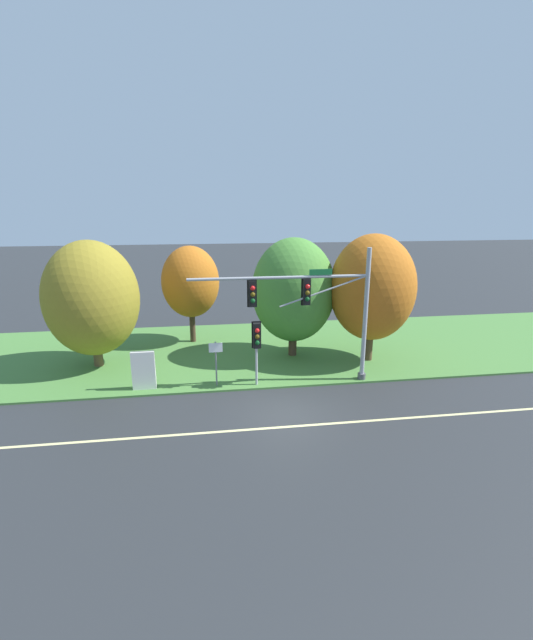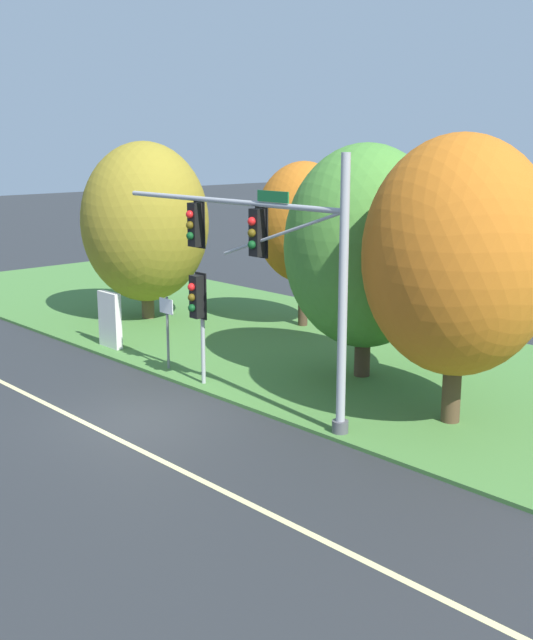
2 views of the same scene
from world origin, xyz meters
TOP-DOWN VIEW (x-y plane):
  - ground_plane at (0.00, 0.00)m, footprint 160.00×160.00m
  - lane_stripe at (0.00, -1.20)m, footprint 36.00×0.16m
  - grass_verge at (0.00, 8.25)m, footprint 48.00×11.50m
  - traffic_signal_mast at (1.94, 2.86)m, footprint 8.76×0.49m
  - pedestrian_signal_near_kerb at (-0.98, 2.77)m, footprint 0.46×0.55m
  - route_sign_post at (-2.93, 3.10)m, footprint 0.66×0.08m
  - tree_nearest_road at (-9.30, 6.74)m, footprint 4.93×4.93m
  - tree_left_of_mast at (-4.23, 10.32)m, footprint 3.59×3.59m
  - tree_behind_signpost at (1.64, 6.91)m, footprint 4.74×4.74m
  - tree_mid_verge at (5.76, 5.50)m, footprint 4.68×4.68m
  - info_kiosk at (-6.39, 3.20)m, footprint 1.10×0.24m

SIDE VIEW (x-z plane):
  - ground_plane at x=0.00m, z-range 0.00..0.00m
  - lane_stripe at x=0.00m, z-range 0.00..0.01m
  - grass_verge at x=0.00m, z-range 0.00..0.10m
  - info_kiosk at x=-6.39m, z-range 0.09..1.99m
  - route_sign_post at x=-2.93m, z-range 0.43..2.68m
  - pedestrian_signal_near_kerb at x=-0.98m, z-range 0.85..4.12m
  - tree_nearest_road at x=-9.30m, z-range 0.44..7.31m
  - tree_behind_signpost at x=1.64m, z-range 0.55..7.41m
  - tree_left_of_mast at x=-4.23m, z-range 0.92..7.08m
  - traffic_signal_mast at x=1.94m, z-range 0.84..7.50m
  - tree_mid_verge at x=5.76m, z-range 0.72..7.84m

